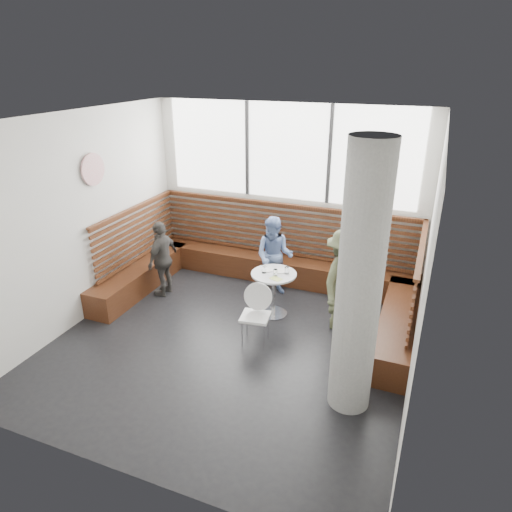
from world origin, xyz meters
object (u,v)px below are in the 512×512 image
at_px(adult_man, 344,281).
at_px(child_back, 274,256).
at_px(cafe_table, 274,285).
at_px(cafe_chair, 257,309).
at_px(child_left, 163,259).
at_px(concrete_column, 360,285).

distance_m(adult_man, child_back, 1.55).
relative_size(cafe_table, child_back, 0.53).
distance_m(cafe_chair, child_left, 2.21).
bearing_deg(cafe_chair, child_back, 91.95).
bearing_deg(adult_man, child_back, 72.51).
height_order(concrete_column, adult_man, concrete_column).
height_order(cafe_table, adult_man, adult_man).
bearing_deg(adult_man, cafe_chair, 137.30).
xyz_separation_m(cafe_table, cafe_chair, (0.03, -0.79, -0.02)).
bearing_deg(child_back, cafe_table, -76.84).
height_order(cafe_table, child_left, child_left).
relative_size(cafe_chair, child_back, 0.63).
height_order(cafe_chair, adult_man, adult_man).
xyz_separation_m(concrete_column, child_left, (-3.59, 1.59, -0.92)).
bearing_deg(child_left, child_back, 114.88).
bearing_deg(concrete_column, cafe_chair, 151.54).
xyz_separation_m(adult_man, child_back, (-1.36, 0.73, -0.11)).
bearing_deg(cafe_table, child_left, -179.31).
relative_size(adult_man, child_left, 1.20).
bearing_deg(adult_man, child_left, 101.43).
xyz_separation_m(cafe_table, adult_man, (1.11, 0.01, 0.28)).
bearing_deg(child_left, adult_man, 92.25).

